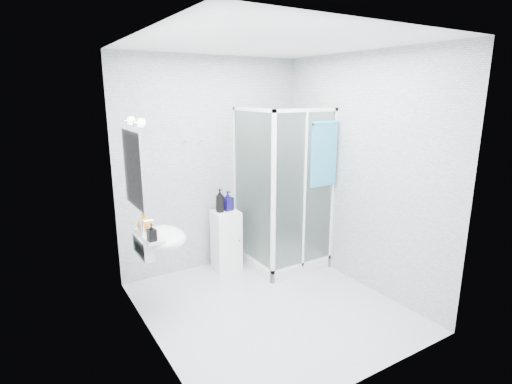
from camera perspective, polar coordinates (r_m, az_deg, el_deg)
room at (r=3.86m, az=2.09°, el=1.00°), size 2.40×2.60×2.60m
shower_enclosure at (r=5.07m, az=3.52°, el=-5.86°), size 0.90×0.95×2.00m
wall_basin at (r=3.99m, az=-13.66°, el=-6.53°), size 0.46×0.56×0.35m
mirror at (r=3.75m, az=-17.16°, el=3.12°), size 0.02×0.60×0.70m
vanity_lights at (r=3.71m, az=-16.88°, el=9.59°), size 0.10×0.40×0.08m
wall_hooks at (r=4.78m, az=-8.84°, el=7.26°), size 0.23×0.06×0.03m
storage_cabinet at (r=5.03m, az=-4.27°, el=-6.91°), size 0.33×0.35×0.75m
hand_towel at (r=4.70m, az=9.69°, el=5.62°), size 0.35×0.05×0.76m
shampoo_bottle_a at (r=4.86m, az=-5.17°, el=-1.21°), size 0.11×0.12×0.29m
shampoo_bottle_b at (r=4.92m, az=-4.04°, el=-1.25°), size 0.13×0.13×0.24m
soap_dispenser_orange at (r=4.02m, az=-15.63°, el=-4.12°), size 0.16×0.16×0.18m
soap_dispenser_black at (r=3.73m, az=-14.69°, el=-5.60°), size 0.08×0.08×0.16m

